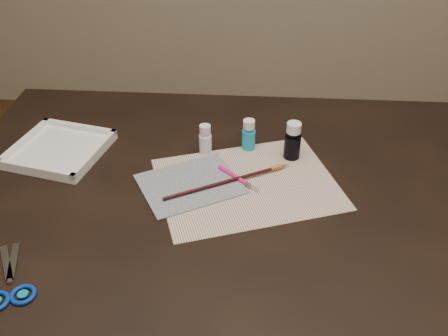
# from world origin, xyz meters

# --- Properties ---
(table) EXTENTS (1.30, 0.90, 0.75)m
(table) POSITION_xyz_m (0.00, 0.00, 0.38)
(table) COLOR black
(table) RESTS_ON ground
(paper) EXTENTS (0.48, 0.42, 0.00)m
(paper) POSITION_xyz_m (0.05, 0.01, 0.75)
(paper) COLOR silver
(paper) RESTS_ON table
(canvas) EXTENTS (0.28, 0.26, 0.00)m
(canvas) POSITION_xyz_m (-0.08, -0.00, 0.75)
(canvas) COLOR black
(canvas) RESTS_ON paper
(paint_bottle_white) EXTENTS (0.03, 0.03, 0.08)m
(paint_bottle_white) POSITION_xyz_m (-0.06, 0.14, 0.79)
(paint_bottle_white) COLOR white
(paint_bottle_white) RESTS_ON table
(paint_bottle_cyan) EXTENTS (0.04, 0.04, 0.08)m
(paint_bottle_cyan) POSITION_xyz_m (0.05, 0.16, 0.79)
(paint_bottle_cyan) COLOR #159FC9
(paint_bottle_cyan) RESTS_ON table
(paint_bottle_navy) EXTENTS (0.04, 0.04, 0.10)m
(paint_bottle_navy) POSITION_xyz_m (0.16, 0.13, 0.80)
(paint_bottle_navy) COLOR black
(paint_bottle_navy) RESTS_ON table
(paintbrush) EXTENTS (0.29, 0.16, 0.01)m
(paintbrush) POSITION_xyz_m (0.01, 0.01, 0.76)
(paintbrush) COLOR black
(paintbrush) RESTS_ON canvas
(craft_knife) EXTENTS (0.11, 0.10, 0.01)m
(craft_knife) POSITION_xyz_m (0.03, 0.02, 0.76)
(craft_knife) COLOR #F4167E
(craft_knife) RESTS_ON paper
(scissors) EXTENTS (0.17, 0.20, 0.01)m
(scissors) POSITION_xyz_m (-0.38, -0.31, 0.75)
(scissors) COLOR silver
(scissors) RESTS_ON table
(palette_tray) EXTENTS (0.26, 0.26, 0.03)m
(palette_tray) POSITION_xyz_m (-0.42, 0.11, 0.76)
(palette_tray) COLOR white
(palette_tray) RESTS_ON table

